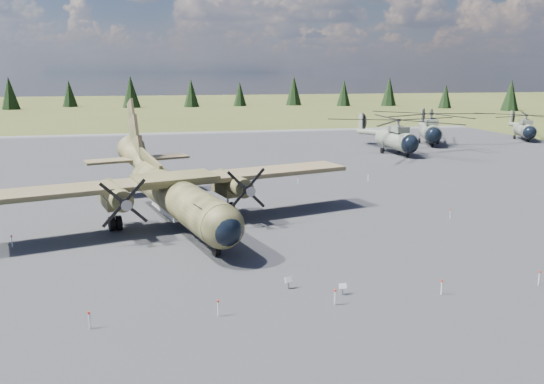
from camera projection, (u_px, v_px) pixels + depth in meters
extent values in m
plane|color=#515124|center=(250.00, 232.00, 39.63)|extent=(500.00, 500.00, 0.00)
cube|color=slate|center=(231.00, 201.00, 49.15)|extent=(120.00, 120.00, 0.04)
cylinder|color=#36371E|center=(177.00, 197.00, 40.69)|extent=(7.48, 18.49, 2.86)
sphere|color=#36371E|center=(222.00, 227.00, 32.73)|extent=(3.43, 3.43, 2.80)
sphere|color=black|center=(226.00, 230.00, 32.25)|extent=(2.52, 2.52, 2.06)
cube|color=black|center=(213.00, 209.00, 33.97)|extent=(2.39, 2.10, 0.56)
cone|color=#36371E|center=(139.00, 160.00, 50.90)|extent=(4.51, 7.50, 4.30)
cube|color=#A6A9AB|center=(174.00, 208.00, 41.84)|extent=(3.45, 6.42, 0.51)
cube|color=#313F20|center=(175.00, 180.00, 40.88)|extent=(29.50, 10.95, 0.36)
cube|color=#36371E|center=(175.00, 178.00, 40.83)|extent=(6.86, 5.12, 0.36)
cylinder|color=#36371E|center=(115.00, 194.00, 38.68)|extent=(2.84, 5.52, 1.53)
cube|color=#36371E|center=(114.00, 201.00, 39.53)|extent=(2.37, 3.75, 0.82)
cone|color=gray|center=(125.00, 204.00, 35.80)|extent=(0.99, 1.09, 0.78)
cylinder|color=black|center=(115.00, 223.00, 39.92)|extent=(1.16, 1.32, 1.12)
cylinder|color=#36371E|center=(231.00, 183.00, 42.79)|extent=(2.84, 5.52, 1.53)
cube|color=#36371E|center=(228.00, 189.00, 43.64)|extent=(2.37, 3.75, 0.82)
cone|color=gray|center=(249.00, 191.00, 39.91)|extent=(0.99, 1.09, 0.78)
cylinder|color=black|center=(228.00, 209.00, 44.02)|extent=(1.16, 1.32, 1.12)
cube|color=#36371E|center=(149.00, 160.00, 47.40)|extent=(2.25, 7.53, 1.71)
cube|color=#313F20|center=(138.00, 159.00, 51.33)|extent=(10.05, 4.68, 0.22)
cylinder|color=gray|center=(216.00, 238.00, 34.02)|extent=(0.17, 0.17, 0.92)
cylinder|color=black|center=(216.00, 248.00, 34.18)|extent=(0.59, 1.01, 0.95)
cylinder|color=gray|center=(396.00, 141.00, 77.04)|extent=(3.18, 7.91, 2.69)
sphere|color=black|center=(410.00, 144.00, 73.41)|extent=(2.63, 2.63, 2.48)
sphere|color=gray|center=(383.00, 137.00, 80.68)|extent=(2.63, 2.63, 2.48)
cube|color=gray|center=(398.00, 129.00, 76.26)|extent=(2.05, 3.56, 0.81)
cylinder|color=gray|center=(398.00, 123.00, 76.08)|extent=(0.41, 0.41, 1.08)
cylinder|color=gray|center=(371.00, 132.00, 84.38)|extent=(1.49, 9.24, 1.54)
cube|color=gray|center=(361.00, 122.00, 87.87)|extent=(0.33, 1.52, 2.59)
cylinder|color=black|center=(363.00, 121.00, 87.97)|extent=(0.24, 2.80, 2.80)
cylinder|color=black|center=(407.00, 154.00, 74.35)|extent=(0.35, 0.75, 0.73)
cylinder|color=black|center=(382.00, 150.00, 78.20)|extent=(0.38, 0.88, 0.86)
cylinder|color=gray|center=(382.00, 147.00, 78.08)|extent=(0.16, 0.16, 1.56)
cylinder|color=black|center=(400.00, 150.00, 78.99)|extent=(0.38, 0.88, 0.86)
cylinder|color=gray|center=(400.00, 146.00, 78.86)|extent=(0.16, 0.16, 1.56)
cylinder|color=gray|center=(430.00, 132.00, 87.35)|extent=(5.42, 8.38, 2.75)
sphere|color=black|center=(433.00, 135.00, 83.54)|extent=(3.27, 3.27, 2.53)
sphere|color=gray|center=(427.00, 130.00, 91.17)|extent=(3.27, 3.27, 2.53)
cube|color=gray|center=(431.00, 122.00, 86.54)|extent=(3.01, 3.96, 0.83)
cylinder|color=gray|center=(431.00, 117.00, 86.35)|extent=(0.51, 0.51, 1.10)
cylinder|color=gray|center=(424.00, 125.00, 95.07)|extent=(4.25, 9.10, 1.58)
cube|color=gray|center=(422.00, 116.00, 98.74)|extent=(0.78, 1.52, 2.64)
cylinder|color=black|center=(424.00, 116.00, 98.69)|extent=(1.09, 2.69, 2.86)
cylinder|color=black|center=(432.00, 145.00, 84.52)|extent=(0.56, 0.81, 0.75)
cylinder|color=black|center=(419.00, 141.00, 89.19)|extent=(0.63, 0.94, 0.88)
cylinder|color=gray|center=(419.00, 137.00, 89.07)|extent=(0.20, 0.20, 1.60)
cylinder|color=black|center=(438.00, 141.00, 88.75)|extent=(0.63, 0.94, 0.88)
cylinder|color=gray|center=(438.00, 138.00, 88.63)|extent=(0.20, 0.20, 1.60)
cylinder|color=gray|center=(525.00, 130.00, 93.07)|extent=(4.95, 7.21, 2.37)
sphere|color=black|center=(530.00, 133.00, 89.81)|extent=(2.88, 2.88, 2.18)
sphere|color=gray|center=(520.00, 128.00, 96.34)|extent=(2.88, 2.88, 2.18)
cube|color=gray|center=(526.00, 122.00, 92.37)|extent=(2.71, 3.43, 0.71)
cylinder|color=gray|center=(526.00, 118.00, 92.22)|extent=(0.45, 0.45, 0.95)
cylinder|color=gray|center=(515.00, 125.00, 99.67)|extent=(4.02, 7.74, 1.36)
cube|color=gray|center=(511.00, 117.00, 102.81)|extent=(0.73, 1.30, 2.28)
cylinder|color=black|center=(513.00, 117.00, 102.75)|extent=(1.05, 2.28, 2.47)
cylinder|color=black|center=(528.00, 140.00, 90.65)|extent=(0.51, 0.70, 0.65)
cylinder|color=black|center=(514.00, 137.00, 94.71)|extent=(0.57, 0.81, 0.76)
cylinder|color=gray|center=(515.00, 134.00, 94.60)|extent=(0.18, 0.18, 1.38)
cylinder|color=black|center=(530.00, 137.00, 94.21)|extent=(0.57, 0.81, 0.76)
cylinder|color=gray|center=(530.00, 135.00, 94.10)|extent=(0.18, 0.18, 1.38)
cube|color=gray|center=(288.00, 284.00, 29.21)|extent=(0.10, 0.10, 0.55)
cube|color=white|center=(288.00, 279.00, 29.11)|extent=(0.48, 0.33, 0.31)
cube|color=gray|center=(342.00, 290.00, 28.43)|extent=(0.07, 0.07, 0.51)
cube|color=white|center=(343.00, 286.00, 28.33)|extent=(0.41, 0.18, 0.29)
cylinder|color=white|center=(89.00, 321.00, 24.58)|extent=(0.07, 0.07, 0.80)
cylinder|color=red|center=(89.00, 313.00, 24.49)|extent=(0.12, 0.12, 0.10)
cylinder|color=white|center=(218.00, 309.00, 25.84)|extent=(0.07, 0.07, 0.80)
cylinder|color=red|center=(218.00, 301.00, 25.75)|extent=(0.12, 0.12, 0.10)
cylinder|color=white|center=(335.00, 298.00, 27.10)|extent=(0.07, 0.07, 0.80)
cylinder|color=red|center=(335.00, 290.00, 27.01)|extent=(0.12, 0.12, 0.10)
cylinder|color=white|center=(442.00, 288.00, 28.36)|extent=(0.07, 0.07, 0.80)
cylinder|color=red|center=(442.00, 281.00, 28.27)|extent=(0.12, 0.12, 0.10)
cylinder|color=white|center=(539.00, 279.00, 29.61)|extent=(0.07, 0.07, 0.80)
cylinder|color=red|center=(540.00, 272.00, 29.53)|extent=(0.12, 0.12, 0.10)
cylinder|color=white|center=(59.00, 191.00, 51.43)|extent=(0.07, 0.07, 0.80)
cylinder|color=red|center=(59.00, 187.00, 51.34)|extent=(0.12, 0.12, 0.10)
cylinder|color=white|center=(144.00, 187.00, 53.10)|extent=(0.07, 0.07, 0.80)
cylinder|color=red|center=(144.00, 184.00, 53.02)|extent=(0.12, 0.12, 0.10)
cylinder|color=white|center=(223.00, 184.00, 54.78)|extent=(0.07, 0.07, 0.80)
cylinder|color=red|center=(223.00, 180.00, 54.69)|extent=(0.12, 0.12, 0.10)
cylinder|color=white|center=(298.00, 181.00, 56.46)|extent=(0.07, 0.07, 0.80)
cylinder|color=red|center=(298.00, 177.00, 56.37)|extent=(0.12, 0.12, 0.10)
cylinder|color=white|center=(368.00, 178.00, 58.14)|extent=(0.07, 0.07, 0.80)
cylinder|color=red|center=(368.00, 174.00, 58.05)|extent=(0.12, 0.12, 0.10)
cylinder|color=white|center=(12.00, 242.00, 36.08)|extent=(0.07, 0.07, 0.80)
cylinder|color=red|center=(11.00, 236.00, 35.99)|extent=(0.12, 0.12, 0.10)
cylinder|color=white|center=(450.00, 214.00, 43.00)|extent=(0.07, 0.07, 0.80)
cylinder|color=red|center=(451.00, 210.00, 42.91)|extent=(0.12, 0.12, 0.10)
cone|color=black|center=(511.00, 95.00, 165.26)|extent=(5.41, 5.41, 9.65)
cone|color=black|center=(445.00, 96.00, 177.61)|extent=(4.48, 4.48, 7.99)
cone|color=black|center=(389.00, 91.00, 190.36)|extent=(5.74, 5.74, 10.25)
cone|color=black|center=(344.00, 93.00, 189.68)|extent=(5.17, 5.17, 9.23)
cone|color=black|center=(294.00, 90.00, 193.52)|extent=(5.92, 5.92, 10.57)
cone|color=black|center=(240.00, 94.00, 189.15)|extent=(4.77, 4.77, 8.52)
cone|color=black|center=(191.00, 93.00, 183.59)|extent=(5.35, 5.35, 9.55)
cone|color=black|center=(131.00, 92.00, 179.78)|extent=(6.01, 6.01, 10.73)
cone|color=black|center=(69.00, 93.00, 184.16)|extent=(5.13, 5.13, 9.16)
cone|color=black|center=(10.00, 93.00, 170.81)|extent=(5.85, 5.85, 10.44)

